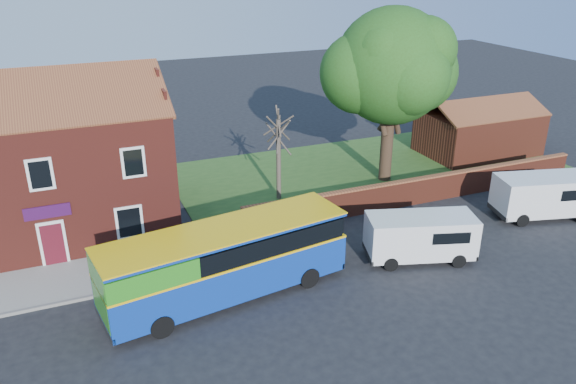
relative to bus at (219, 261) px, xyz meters
name	(u,v)px	position (x,y,z in m)	size (l,w,h in m)	color
ground	(249,320)	(0.63, -1.94, -1.81)	(120.00, 120.00, 0.00)	black
pavement	(58,283)	(-6.37, 3.81, -1.75)	(18.00, 3.50, 0.12)	gray
kerb	(60,303)	(-6.37, 2.06, -1.74)	(18.00, 0.15, 0.14)	slate
grass_strip	(369,169)	(13.63, 11.06, -1.79)	(26.00, 12.00, 0.04)	#426B28
shop_building	(43,170)	(-6.39, 9.56, 1.60)	(12.30, 8.13, 10.50)	maroon
boundary_wall	(422,190)	(13.63, 5.06, -1.00)	(22.00, 0.38, 1.60)	maroon
outbuilding	(479,131)	(22.63, 11.06, -0.21)	(8.20, 5.06, 4.17)	maroon
bus	(219,261)	(0.00, 0.00, 0.00)	(10.78, 4.23, 3.20)	#0E359A
van_near	(421,235)	(9.74, -0.41, -0.57)	(5.42, 3.42, 2.22)	white
van_far	(545,194)	(18.80, 0.94, -0.49)	(5.75, 3.42, 2.36)	white
large_tree	(392,69)	(13.68, 9.23, 5.25)	(8.85, 7.00, 10.80)	black
bare_tree	(279,155)	(6.14, 8.78, 0.92)	(2.00, 2.38, 5.33)	#4C4238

